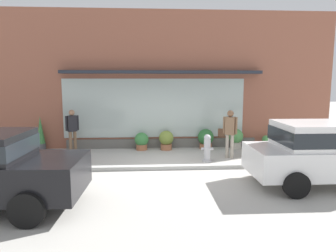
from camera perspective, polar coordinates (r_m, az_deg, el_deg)
ground_plane at (r=9.80m, az=-0.28°, el=-7.62°), size 60.00×60.00×0.00m
curb_strip at (r=9.59m, az=-0.21°, el=-7.60°), size 14.00×0.24×0.12m
storefront at (r=12.61m, az=-1.18°, el=8.15°), size 14.00×0.81×5.44m
fire_hydrant at (r=10.47m, az=7.22°, el=-4.09°), size 0.40×0.37×0.93m
pedestrian_with_handbag at (r=11.00m, az=11.23°, el=-0.77°), size 0.62×0.43×1.68m
pedestrian_passerby at (r=12.25m, az=-17.20°, el=-0.25°), size 0.46×0.33×1.62m
parked_car_white at (r=8.96m, az=27.14°, el=-4.00°), size 4.09×1.96×1.64m
potted_plant_window_left at (r=12.18m, az=-0.32°, el=-2.51°), size 0.57×0.57×0.76m
potted_plant_by_entrance at (r=12.68m, az=12.37°, el=-2.13°), size 0.58×0.58×0.80m
potted_plant_trailing_edge at (r=13.12m, az=-22.36°, el=-1.32°), size 0.34×0.34×1.33m
potted_plant_near_hydrant at (r=12.21m, az=-4.87°, el=-2.76°), size 0.55×0.55×0.69m
potted_plant_low_front at (r=13.25m, az=17.57°, el=-2.65°), size 0.31×0.31×0.50m
potted_plant_doorstep at (r=12.52m, az=6.96°, el=-2.26°), size 0.64×0.64×0.79m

